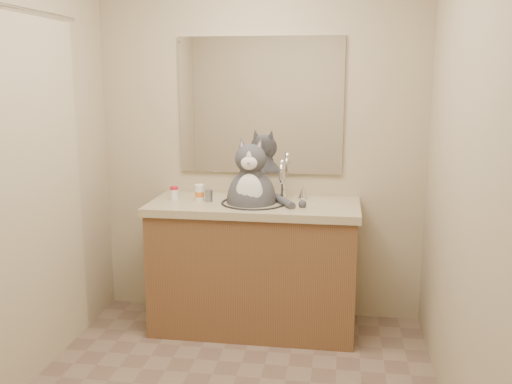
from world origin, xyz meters
TOP-DOWN VIEW (x-y plane):
  - room at (0.00, 0.00)m, footprint 2.22×2.52m
  - vanity at (0.00, 0.96)m, footprint 1.34×0.59m
  - mirror at (0.00, 1.24)m, footprint 1.10×0.02m
  - shower_curtain at (-1.05, 0.10)m, footprint 0.02×1.30m
  - cat at (-0.02, 0.96)m, footprint 0.46×0.36m
  - pill_bottle_redcap at (-0.53, 0.97)m, footprint 0.05×0.05m
  - pill_bottle_orange at (-0.36, 0.98)m, footprint 0.06×0.06m
  - grey_canister at (-0.29, 0.95)m, footprint 0.06×0.06m

SIDE VIEW (x-z plane):
  - vanity at x=0.00m, z-range -0.12..1.00m
  - grey_canister at x=-0.29m, z-range 0.85..0.93m
  - cat at x=-0.02m, z-range 0.58..1.21m
  - pill_bottle_redcap at x=-0.53m, z-range 0.85..0.94m
  - pill_bottle_orange at x=-0.36m, z-range 0.85..0.95m
  - shower_curtain at x=-1.05m, z-range 0.06..2.00m
  - room at x=0.00m, z-range -0.01..2.41m
  - mirror at x=0.00m, z-range 1.00..1.90m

